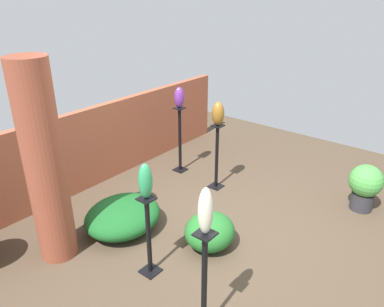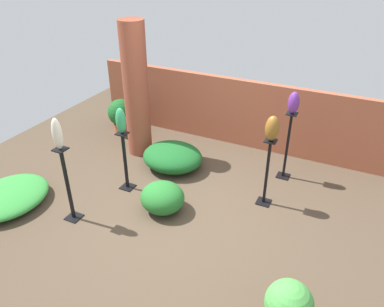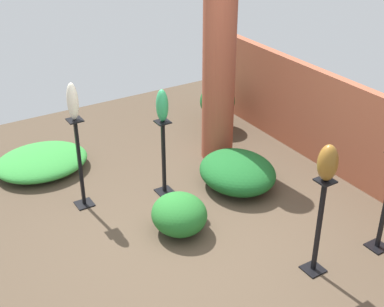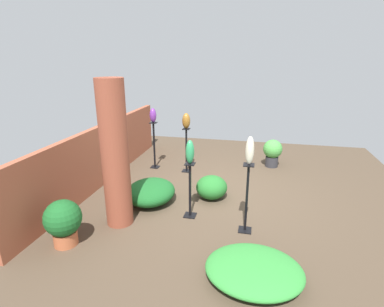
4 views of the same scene
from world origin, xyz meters
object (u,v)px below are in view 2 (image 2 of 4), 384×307
pedestal_ivory (68,188)px  art_vase_ivory (57,134)px  pedestal_jade (125,164)px  art_vase_bronze (272,128)px  pedestal_violet (287,149)px  potted_plant_front_left (121,114)px  pedestal_bronze (267,176)px  art_vase_violet (294,103)px  brick_pillar (136,91)px  art_vase_jade (121,121)px

pedestal_ivory → art_vase_ivory: size_ratio=2.61×
art_vase_ivory → pedestal_jade: bearing=74.8°
pedestal_ivory → art_vase_bronze: size_ratio=3.10×
pedestal_violet → potted_plant_front_left: size_ratio=1.63×
potted_plant_front_left → pedestal_bronze: bearing=-17.6°
art_vase_violet → potted_plant_front_left: bearing=176.6°
art_vase_ivory → art_vase_bronze: bearing=33.3°
pedestal_violet → art_vase_violet: bearing=-90.0°
pedestal_ivory → potted_plant_front_left: size_ratio=1.60×
pedestal_bronze → brick_pillar: bearing=168.2°
pedestal_violet → art_vase_violet: 0.78m
art_vase_ivory → art_vase_violet: 3.30m
potted_plant_front_left → pedestal_jade: bearing=-52.9°
pedestal_violet → art_vase_bronze: 1.08m
brick_pillar → pedestal_ivory: 2.12m
art_vase_ivory → potted_plant_front_left: size_ratio=0.61×
art_vase_violet → pedestal_ivory: bearing=-135.6°
pedestal_bronze → art_vase_ivory: 2.84m
pedestal_ivory → potted_plant_front_left: (-0.93, 2.50, -0.12)m
brick_pillar → pedestal_jade: brick_pillar is taller
art_vase_bronze → brick_pillar: bearing=168.2°
pedestal_bronze → potted_plant_front_left: (-3.20, 1.01, -0.09)m
art_vase_ivory → potted_plant_front_left: bearing=110.3°
pedestal_jade → art_vase_bronze: bearing=15.3°
art_vase_violet → art_vase_jade: bearing=-146.9°
pedestal_ivory → art_vase_ivory: bearing=0.0°
art_vase_violet → art_vase_bronze: size_ratio=0.95×
brick_pillar → pedestal_violet: bearing=6.7°
art_vase_ivory → art_vase_bronze: art_vase_ivory is taller
pedestal_jade → art_vase_bronze: size_ratio=2.68×
pedestal_bronze → art_vase_jade: (-2.02, -0.55, 0.67)m
pedestal_ivory → potted_plant_front_left: bearing=110.3°
pedestal_bronze → potted_plant_front_left: 3.36m
pedestal_jade → potted_plant_front_left: (-1.18, 1.56, -0.05)m
art_vase_jade → art_vase_bronze: 2.09m
art_vase_ivory → art_vase_violet: (2.36, 2.30, -0.02)m
art_vase_ivory → art_vase_bronze: (2.27, 1.49, -0.10)m
potted_plant_front_left → art_vase_jade: bearing=-52.9°
art_vase_violet → potted_plant_front_left: size_ratio=0.49×
pedestal_bronze → art_vase_violet: size_ratio=3.07×
pedestal_jade → pedestal_bronze: size_ratio=0.92×
brick_pillar → art_vase_jade: 1.16m
art_vase_violet → art_vase_jade: art_vase_violet is taller
brick_pillar → art_vase_jade: brick_pillar is taller
pedestal_jade → art_vase_jade: size_ratio=2.45×
brick_pillar → potted_plant_front_left: size_ratio=3.35×
pedestal_jade → art_vase_violet: bearing=33.1°
pedestal_bronze → pedestal_jade: bearing=-164.7°
art_vase_bronze → pedestal_violet: bearing=84.0°
pedestal_violet → pedestal_ivory: bearing=-135.6°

